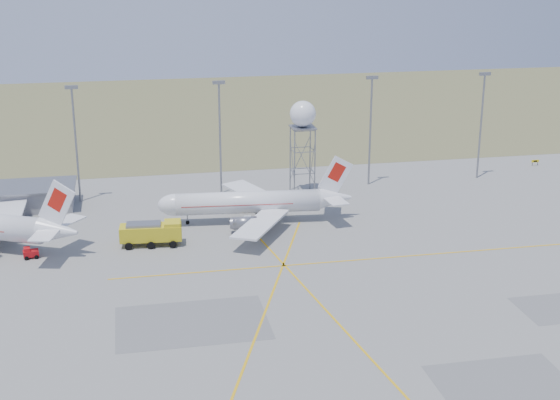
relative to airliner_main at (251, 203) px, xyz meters
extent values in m
plane|color=gray|center=(7.20, -49.16, -3.30)|extent=(400.00, 400.00, 0.00)
cube|color=brown|center=(7.20, 90.84, -3.28)|extent=(400.00, 120.00, 0.03)
cube|color=gray|center=(-37.80, 14.84, -1.50)|extent=(18.00, 9.00, 3.60)
cube|color=gray|center=(-37.80, 14.84, 0.45)|extent=(19.00, 10.00, 0.30)
cylinder|color=gray|center=(-27.80, 16.84, 6.70)|extent=(0.36, 0.36, 20.00)
cube|color=gray|center=(-27.80, 16.84, 16.90)|extent=(2.20, 0.50, 0.60)
cylinder|color=gray|center=(-2.80, 16.84, 6.70)|extent=(0.36, 0.36, 20.00)
cube|color=gray|center=(-2.80, 16.84, 16.90)|extent=(2.20, 0.50, 0.60)
cylinder|color=gray|center=(25.20, 16.84, 6.70)|extent=(0.36, 0.36, 20.00)
cube|color=gray|center=(25.20, 16.84, 16.90)|extent=(2.20, 0.50, 0.60)
cylinder|color=gray|center=(47.20, 16.84, 6.70)|extent=(0.36, 0.36, 20.00)
cube|color=gray|center=(47.20, 16.84, 16.90)|extent=(2.20, 0.50, 0.60)
cylinder|color=black|center=(62.20, 22.84, -2.90)|extent=(0.10, 0.10, 0.80)
cylinder|color=black|center=(63.40, 22.84, -2.90)|extent=(0.10, 0.10, 0.80)
cube|color=yellow|center=(62.80, 22.84, -2.35)|extent=(1.60, 0.15, 0.50)
cube|color=black|center=(62.80, 22.76, -2.35)|extent=(0.80, 0.03, 0.30)
cylinder|color=white|center=(-0.54, 0.05, 0.09)|extent=(23.42, 5.59, 3.57)
ellipsoid|color=white|center=(-12.09, 1.07, 0.09)|extent=(6.00, 4.06, 3.57)
cube|color=black|center=(-13.16, 1.16, 0.63)|extent=(1.52, 2.07, 0.87)
cone|color=white|center=(13.68, -1.21, 0.36)|extent=(5.65, 4.02, 3.57)
cube|color=white|center=(13.68, -1.21, 4.11)|extent=(5.72, 0.77, 6.71)
cube|color=#B7150C|center=(13.86, -1.22, 4.73)|extent=(3.09, 0.57, 3.44)
cube|color=white|center=(13.49, 1.68, 0.81)|extent=(3.27, 5.14, 0.16)
cube|color=white|center=(12.98, -4.01, 0.81)|extent=(3.27, 5.14, 0.16)
cube|color=white|center=(1.50, 7.93, -0.80)|extent=(9.11, 14.86, 0.32)
cube|color=white|center=(0.09, -8.07, -0.80)|extent=(11.03, 14.44, 0.32)
cylinder|color=slate|center=(-0.97, 5.28, -1.60)|extent=(3.91, 2.37, 2.05)
cylinder|color=slate|center=(-1.88, -5.03, -1.60)|extent=(3.91, 2.37, 2.05)
cube|color=#B7150C|center=(-2.32, 0.20, 0.18)|extent=(18.09, 5.16, 0.11)
cylinder|color=black|center=(-10.32, 0.91, -2.90)|extent=(0.68, 0.68, 0.80)
cube|color=black|center=(1.24, -0.11, -2.90)|extent=(1.36, 5.41, 0.80)
cylinder|color=gray|center=(1.24, -0.11, -2.49)|extent=(0.23, 0.23, 1.61)
cone|color=white|center=(-29.41, -9.45, 0.64)|extent=(6.86, 5.97, 3.84)
cube|color=white|center=(-29.41, -9.45, 4.68)|extent=(5.67, 2.93, 7.23)
cube|color=#B7150C|center=(-29.24, -9.54, 5.35)|extent=(3.12, 1.73, 3.71)
cube|color=white|center=(-28.51, -6.47, 1.12)|extent=(5.06, 6.10, 0.17)
cube|color=white|center=(-31.18, -12.01, 1.12)|extent=(5.06, 6.10, 0.17)
cube|color=white|center=(-38.21, 4.39, -0.61)|extent=(4.69, 15.40, 0.35)
cylinder|color=gray|center=(9.90, 12.47, 2.76)|extent=(0.22, 0.22, 12.12)
cylinder|color=gray|center=(13.63, 12.47, 2.76)|extent=(0.22, 0.22, 12.12)
cylinder|color=gray|center=(13.63, 16.20, 2.76)|extent=(0.22, 0.22, 12.12)
cylinder|color=gray|center=(9.90, 16.20, 2.76)|extent=(0.22, 0.22, 12.12)
cube|color=gray|center=(11.76, 14.33, 8.82)|extent=(4.33, 4.33, 0.23)
sphere|color=white|center=(11.76, 14.33, 11.25)|extent=(4.66, 4.66, 4.66)
cube|color=gold|center=(-16.44, -7.37, -1.26)|extent=(9.36, 3.77, 2.24)
cube|color=gold|center=(-13.20, -7.63, -0.35)|extent=(2.66, 3.03, 1.42)
cube|color=black|center=(-12.49, -7.69, -0.25)|extent=(0.31, 2.64, 1.02)
cube|color=gray|center=(-17.46, -7.29, 0.06)|extent=(5.26, 2.84, 0.41)
cube|color=#B50C12|center=(-33.65, -9.12, -2.57)|extent=(2.33, 1.70, 0.87)
cube|color=#B50C12|center=(-34.13, -9.20, -1.89)|extent=(1.06, 1.29, 0.48)
camera|label=1|loc=(-19.04, -118.32, 39.03)|focal=50.00mm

